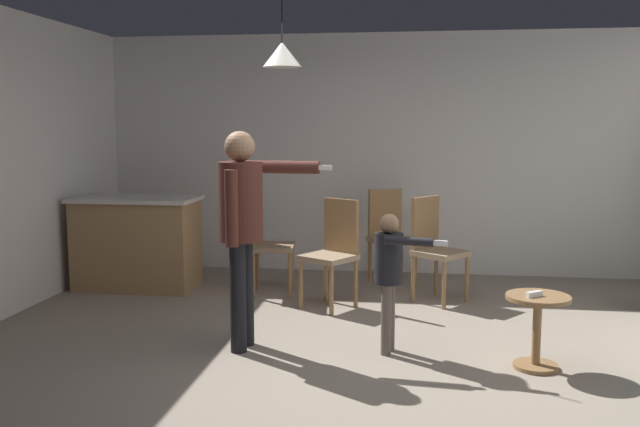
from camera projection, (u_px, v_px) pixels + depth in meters
ground at (357, 366)px, 4.85m from camera, size 7.68×7.68×0.00m
wall_back at (382, 154)px, 7.82m from camera, size 6.40×0.10×2.70m
kitchen_counter at (137, 243)px, 7.10m from camera, size 1.26×0.66×0.95m
side_table_by_couch at (537, 323)px, 4.76m from camera, size 0.44×0.44×0.52m
person_adult at (243, 215)px, 5.10m from camera, size 0.83×0.47×1.64m
person_child at (390, 267)px, 5.05m from camera, size 0.52×0.38×1.04m
dining_chair_by_counter at (265, 240)px, 6.85m from camera, size 0.47×0.47×1.00m
dining_chair_near_wall at (434, 245)px, 6.58m from camera, size 0.59×0.59×1.00m
dining_chair_centre_back at (389, 233)px, 7.32m from camera, size 0.57×0.57×1.00m
dining_chair_spare at (334, 249)px, 6.37m from camera, size 0.58×0.58×1.00m
spare_remote_on_table at (534, 294)px, 4.70m from camera, size 0.12×0.11×0.04m
ceiling_light_pendant at (282, 55)px, 5.59m from camera, size 0.32×0.32×0.55m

